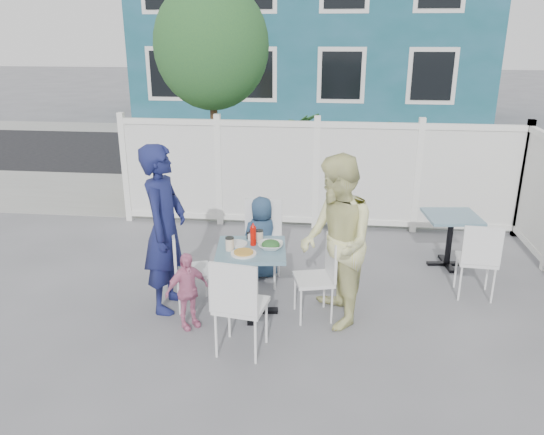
# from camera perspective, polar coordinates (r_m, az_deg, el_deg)

# --- Properties ---
(ground) EXTENTS (80.00, 80.00, 0.00)m
(ground) POSITION_cam_1_polar(r_m,az_deg,el_deg) (5.87, 2.68, -9.13)
(ground) COLOR slate
(near_sidewalk) EXTENTS (24.00, 2.60, 0.01)m
(near_sidewalk) POSITION_cam_1_polar(r_m,az_deg,el_deg) (9.38, 4.33, 1.95)
(near_sidewalk) COLOR gray
(near_sidewalk) RESTS_ON ground
(street) EXTENTS (24.00, 5.00, 0.01)m
(street) POSITION_cam_1_polar(r_m,az_deg,el_deg) (12.96, 5.05, 6.79)
(street) COLOR black
(street) RESTS_ON ground
(far_sidewalk) EXTENTS (24.00, 1.60, 0.01)m
(far_sidewalk) POSITION_cam_1_polar(r_m,az_deg,el_deg) (16.00, 5.41, 9.17)
(far_sidewalk) COLOR gray
(far_sidewalk) RESTS_ON ground
(building) EXTENTS (11.00, 6.00, 6.00)m
(building) POSITION_cam_1_polar(r_m,az_deg,el_deg) (19.17, 4.39, 19.87)
(building) COLOR #16515C
(building) RESTS_ON ground
(fence_back) EXTENTS (5.86, 0.08, 1.60)m
(fence_back) POSITION_cam_1_polar(r_m,az_deg,el_deg) (7.82, 4.75, 4.34)
(fence_back) COLOR white
(fence_back) RESTS_ON ground
(tree) EXTENTS (1.80, 1.62, 3.59)m
(tree) POSITION_cam_1_polar(r_m,az_deg,el_deg) (8.67, -6.53, 17.85)
(tree) COLOR #382316
(tree) RESTS_ON ground
(utility_cabinet) EXTENTS (0.70, 0.52, 1.24)m
(utility_cabinet) POSITION_cam_1_polar(r_m,az_deg,el_deg) (9.84, -10.60, 6.21)
(utility_cabinet) COLOR gold
(utility_cabinet) RESTS_ON ground
(potted_shrub_a) EXTENTS (1.25, 1.25, 1.63)m
(potted_shrub_a) POSITION_cam_1_polar(r_m,az_deg,el_deg) (8.51, 2.64, 5.83)
(potted_shrub_a) COLOR #204E2A
(potted_shrub_a) RESTS_ON ground
(potted_shrub_b) EXTENTS (1.55, 1.44, 1.44)m
(potted_shrub_b) POSITION_cam_1_polar(r_m,az_deg,el_deg) (8.47, 12.97, 4.62)
(potted_shrub_b) COLOR #204E2A
(potted_shrub_b) RESTS_ON ground
(main_table) EXTENTS (0.77, 0.77, 0.73)m
(main_table) POSITION_cam_1_polar(r_m,az_deg,el_deg) (5.43, -2.23, -4.92)
(main_table) COLOR #3B6874
(main_table) RESTS_ON ground
(spare_table) EXTENTS (0.70, 0.70, 0.67)m
(spare_table) POSITION_cam_1_polar(r_m,az_deg,el_deg) (6.93, 18.69, -0.94)
(spare_table) COLOR #3B6874
(spare_table) RESTS_ON ground
(chair_left) EXTENTS (0.48, 0.49, 0.85)m
(chair_left) POSITION_cam_1_polar(r_m,az_deg,el_deg) (5.65, -9.37, -5.00)
(chair_left) COLOR white
(chair_left) RESTS_ON ground
(chair_right) EXTENTS (0.46, 0.47, 0.86)m
(chair_right) POSITION_cam_1_polar(r_m,az_deg,el_deg) (5.42, 5.28, -5.83)
(chair_right) COLOR white
(chair_right) RESTS_ON ground
(chair_back) EXTENTS (0.45, 0.44, 0.96)m
(chair_back) POSITION_cam_1_polar(r_m,az_deg,el_deg) (6.18, -1.10, -1.90)
(chair_back) COLOR white
(chair_back) RESTS_ON ground
(chair_near) EXTENTS (0.49, 0.48, 0.95)m
(chair_near) POSITION_cam_1_polar(r_m,az_deg,el_deg) (4.75, -3.67, -8.90)
(chair_near) COLOR white
(chair_near) RESTS_ON ground
(chair_spare) EXTENTS (0.42, 0.41, 0.88)m
(chair_spare) POSITION_cam_1_polar(r_m,az_deg,el_deg) (6.16, 21.35, -3.84)
(chair_spare) COLOR white
(chair_spare) RESTS_ON ground
(man) EXTENTS (0.45, 0.66, 1.77)m
(man) POSITION_cam_1_polar(r_m,az_deg,el_deg) (5.55, -11.46, -1.23)
(man) COLOR #171C4F
(man) RESTS_ON ground
(woman) EXTENTS (0.84, 0.97, 1.72)m
(woman) POSITION_cam_1_polar(r_m,az_deg,el_deg) (5.20, 6.91, -2.66)
(woman) COLOR #D3D14D
(woman) RESTS_ON ground
(boy) EXTENTS (0.57, 0.49, 0.99)m
(boy) POSITION_cam_1_polar(r_m,az_deg,el_deg) (6.27, -1.10, -2.17)
(boy) COLOR navy
(boy) RESTS_ON ground
(toddler) EXTENTS (0.47, 0.46, 0.79)m
(toddler) POSITION_cam_1_polar(r_m,az_deg,el_deg) (5.31, -9.12, -7.78)
(toddler) COLOR pink
(toddler) RESTS_ON ground
(plate_main) EXTENTS (0.25, 0.25, 0.02)m
(plate_main) POSITION_cam_1_polar(r_m,az_deg,el_deg) (5.22, -3.07, -3.90)
(plate_main) COLOR white
(plate_main) RESTS_ON main_table
(plate_side) EXTENTS (0.22, 0.22, 0.01)m
(plate_side) POSITION_cam_1_polar(r_m,az_deg,el_deg) (5.46, -3.79, -2.83)
(plate_side) COLOR white
(plate_side) RESTS_ON main_table
(salad_bowl) EXTENTS (0.25, 0.25, 0.06)m
(salad_bowl) POSITION_cam_1_polar(r_m,az_deg,el_deg) (5.34, -0.14, -3.07)
(salad_bowl) COLOR white
(salad_bowl) RESTS_ON main_table
(coffee_cup_a) EXTENTS (0.08, 0.08, 0.13)m
(coffee_cup_a) POSITION_cam_1_polar(r_m,az_deg,el_deg) (5.30, -4.57, -2.90)
(coffee_cup_a) COLOR beige
(coffee_cup_a) RESTS_ON main_table
(coffee_cup_b) EXTENTS (0.08, 0.08, 0.11)m
(coffee_cup_b) POSITION_cam_1_polar(r_m,az_deg,el_deg) (5.51, -1.35, -2.03)
(coffee_cup_b) COLOR beige
(coffee_cup_b) RESTS_ON main_table
(ketchup_bottle) EXTENTS (0.06, 0.06, 0.20)m
(ketchup_bottle) POSITION_cam_1_polar(r_m,az_deg,el_deg) (5.41, -2.04, -2.01)
(ketchup_bottle) COLOR red
(ketchup_bottle) RESTS_ON main_table
(salt_shaker) EXTENTS (0.03, 0.03, 0.07)m
(salt_shaker) POSITION_cam_1_polar(r_m,az_deg,el_deg) (5.55, -2.47, -2.14)
(salt_shaker) COLOR white
(salt_shaker) RESTS_ON main_table
(pepper_shaker) EXTENTS (0.03, 0.03, 0.08)m
(pepper_shaker) POSITION_cam_1_polar(r_m,az_deg,el_deg) (5.59, -2.60, -1.95)
(pepper_shaker) COLOR black
(pepper_shaker) RESTS_ON main_table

